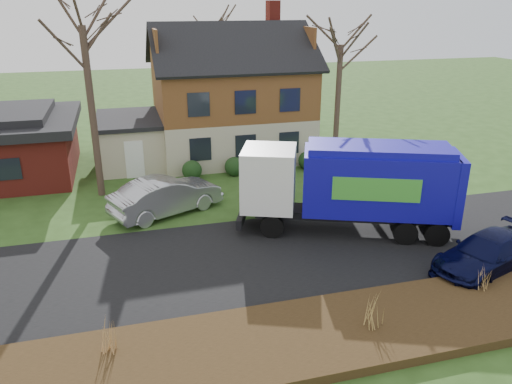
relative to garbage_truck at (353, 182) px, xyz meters
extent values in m
plane|color=#294717|center=(-4.32, -1.25, -2.21)|extent=(120.00, 120.00, 0.00)
cube|color=black|center=(-4.32, -1.25, -2.20)|extent=(80.00, 7.00, 0.02)
cube|color=black|center=(-4.32, -6.55, -2.06)|extent=(80.00, 3.50, 0.30)
cube|color=#C0B69B|center=(-2.32, 12.75, -0.86)|extent=(9.00, 7.50, 2.70)
cube|color=brown|center=(-2.32, 12.75, 1.89)|extent=(9.00, 7.50, 2.80)
cube|color=maroon|center=(0.68, 13.75, 6.25)|extent=(0.70, 0.90, 1.60)
cube|color=#C0B69B|center=(-8.52, 12.25, -0.91)|extent=(3.50, 5.50, 2.60)
cube|color=black|center=(-8.52, 12.25, 0.51)|extent=(3.90, 5.90, 0.24)
cylinder|color=black|center=(-3.40, 0.29, -1.72)|extent=(1.04, 0.67, 0.98)
cylinder|color=black|center=(-2.66, 2.13, -1.72)|extent=(1.04, 0.67, 0.98)
cylinder|color=black|center=(1.61, -1.71, -1.72)|extent=(1.04, 0.67, 0.98)
cylinder|color=black|center=(2.34, 0.13, -1.72)|extent=(1.04, 0.67, 0.98)
cylinder|color=black|center=(2.75, -2.17, -1.72)|extent=(1.04, 0.67, 0.98)
cylinder|color=black|center=(3.49, -0.32, -1.72)|extent=(1.04, 0.67, 0.98)
cube|color=black|center=(0.04, -0.02, -1.40)|extent=(7.98, 4.07, 0.33)
cube|color=white|center=(-3.25, 1.30, 0.06)|extent=(2.90, 3.00, 2.55)
cube|color=black|center=(-4.22, 1.68, 0.20)|extent=(0.84, 1.96, 0.85)
cube|color=black|center=(-4.31, 1.72, -1.69)|extent=(1.10, 2.28, 0.43)
cube|color=#110C9A|center=(0.88, -0.35, 0.06)|extent=(6.41, 4.40, 2.55)
cube|color=#110C9A|center=(0.88, -0.35, 1.48)|extent=(6.04, 4.04, 0.28)
cube|color=#110C9A|center=(3.73, -1.49, -0.03)|extent=(1.20, 2.36, 2.74)
cube|color=green|center=(0.30, -1.41, 0.16)|extent=(3.18, 1.30, 0.95)
cube|color=green|center=(1.19, 0.82, 0.16)|extent=(3.18, 1.30, 0.95)
imported|color=#A7A9AF|center=(-7.35, 4.00, -1.35)|extent=(5.49, 3.84, 1.72)
imported|color=black|center=(3.30, -4.39, -1.52)|extent=(5.09, 3.33, 1.37)
cylinder|color=#433228|center=(-10.33, 7.26, 1.90)|extent=(0.34, 0.34, 8.21)
cylinder|color=#46352A|center=(3.11, 8.76, 1.28)|extent=(0.32, 0.32, 6.97)
cylinder|color=#443429|center=(-1.76, 20.00, 1.50)|extent=(0.28, 0.28, 7.42)
cone|color=#AE834D|center=(-9.86, -5.91, -1.42)|extent=(0.04, 0.04, 0.97)
cone|color=#AE834D|center=(-10.02, -5.91, -1.42)|extent=(0.04, 0.04, 0.97)
cone|color=#AE834D|center=(-9.69, -5.91, -1.42)|extent=(0.04, 0.04, 0.97)
cone|color=#AE834D|center=(-9.86, -5.79, -1.42)|extent=(0.04, 0.04, 0.97)
cone|color=#AE834D|center=(-9.86, -6.04, -1.42)|extent=(0.04, 0.04, 0.97)
cone|color=#9E8045|center=(-2.43, -6.72, -1.39)|extent=(0.04, 0.04, 1.04)
cone|color=#9E8045|center=(-2.60, -6.72, -1.39)|extent=(0.04, 0.04, 1.04)
cone|color=#9E8045|center=(-2.27, -6.72, -1.39)|extent=(0.04, 0.04, 1.04)
cone|color=#9E8045|center=(-2.43, -6.59, -1.39)|extent=(0.04, 0.04, 1.04)
cone|color=#9E8045|center=(-2.43, -6.85, -1.39)|extent=(0.04, 0.04, 1.04)
cone|color=tan|center=(2.04, -5.84, -1.51)|extent=(0.04, 0.04, 0.81)
cone|color=tan|center=(1.90, -5.84, -1.51)|extent=(0.04, 0.04, 0.81)
cone|color=tan|center=(2.19, -5.84, -1.51)|extent=(0.04, 0.04, 0.81)
cone|color=tan|center=(2.04, -5.72, -1.51)|extent=(0.04, 0.04, 0.81)
cone|color=tan|center=(2.04, -5.95, -1.51)|extent=(0.04, 0.04, 0.81)
camera|label=1|loc=(-8.99, -17.65, 7.01)|focal=35.00mm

